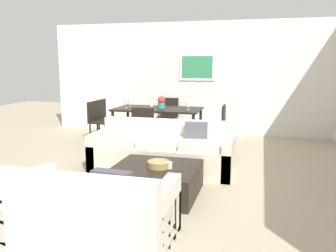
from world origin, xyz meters
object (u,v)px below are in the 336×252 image
object	(u,v)px
dining_chair_left_near	(97,118)
wine_glass_foot	(152,105)
sofa_beige	(163,152)
loveseat_white	(91,213)
decorative_bowl	(159,164)
dining_chair_head	(168,114)
candle_jar	(170,165)
wine_glass_left_far	(130,101)
centerpiece_vase	(161,102)
wine_glass_left_near	(126,102)
dining_chair_foot	(145,126)
wine_glass_head	(163,100)
coffee_table	(156,180)
wine_glass_right_near	(188,105)
dining_chair_right_near	(218,124)
dining_table	(158,111)
dining_chair_left_far	(106,116)

from	to	relation	value
dining_chair_left_near	wine_glass_foot	xyz separation A→B (m)	(1.34, -0.22, 0.37)
sofa_beige	loveseat_white	bearing A→B (deg)	-90.93
decorative_bowl	dining_chair_head	world-z (taller)	dining_chair_head
sofa_beige	candle_jar	distance (m)	1.22
wine_glass_left_far	centerpiece_vase	size ratio (longest dim) A/B	0.62
centerpiece_vase	sofa_beige	bearing A→B (deg)	-73.33
wine_glass_left_near	wine_glass_left_far	distance (m)	0.25
dining_chair_foot	wine_glass_left_near	world-z (taller)	wine_glass_left_near
wine_glass_head	wine_glass_left_far	bearing A→B (deg)	-155.22
coffee_table	wine_glass_left_far	bearing A→B (deg)	116.03
wine_glass_foot	dining_chair_foot	bearing A→B (deg)	-90.00
wine_glass_right_near	wine_glass_foot	xyz separation A→B (m)	(-0.69, -0.32, 0.02)
dining_chair_foot	centerpiece_vase	world-z (taller)	centerpiece_vase
decorative_bowl	dining_chair_left_near	distance (m)	3.65
wine_glass_head	wine_glass_foot	world-z (taller)	wine_glass_head
coffee_table	wine_glass_head	xyz separation A→B (m)	(-0.87, 3.51, 0.69)
loveseat_white	wine_glass_foot	xyz separation A→B (m)	(-0.63, 3.99, 0.58)
wine_glass_left_far	dining_chair_foot	bearing A→B (deg)	-56.31
dining_chair_head	centerpiece_vase	size ratio (longest dim) A/B	3.33
wine_glass_left_near	wine_glass_foot	bearing A→B (deg)	-24.78
coffee_table	decorative_bowl	size ratio (longest dim) A/B	3.68
dining_chair_left_near	dining_chair_head	xyz separation A→B (m)	(1.34, 1.14, 0.00)
dining_chair_right_near	wine_glass_right_near	xyz separation A→B (m)	(-0.65, 0.10, 0.35)
candle_jar	dining_chair_left_near	distance (m)	3.77
wine_glass_left_far	centerpiece_vase	distance (m)	0.79
decorative_bowl	wine_glass_left_far	bearing A→B (deg)	116.58
dining_table	dining_chair_right_near	xyz separation A→B (m)	(1.34, -0.23, -0.18)
decorative_bowl	dining_chair_left_near	world-z (taller)	dining_chair_left_near
wine_glass_left_near	coffee_table	bearing A→B (deg)	-62.09
loveseat_white	dining_table	size ratio (longest dim) A/B	0.84
sofa_beige	coffee_table	distance (m)	1.13
coffee_table	decorative_bowl	world-z (taller)	decorative_bowl
wine_glass_left_near	wine_glass_right_near	distance (m)	1.38
dining_chair_right_near	wine_glass_foot	distance (m)	1.41
dining_chair_right_near	centerpiece_vase	bearing A→B (deg)	170.35
wine_glass_foot	centerpiece_vase	size ratio (longest dim) A/B	0.64
candle_jar	dining_chair_head	world-z (taller)	dining_chair_head
sofa_beige	wine_glass_head	distance (m)	2.57
sofa_beige	dining_chair_head	world-z (taller)	dining_chair_head
dining_chair_left_far	centerpiece_vase	world-z (taller)	centerpiece_vase
dining_chair_left_far	wine_glass_right_near	bearing A→B (deg)	-9.80
dining_chair_foot	wine_glass_right_near	distance (m)	1.10
decorative_bowl	dining_chair_foot	bearing A→B (deg)	112.86
dining_chair_left_far	dining_chair_left_near	bearing A→B (deg)	-90.00
sofa_beige	coffee_table	size ratio (longest dim) A/B	2.06
wine_glass_left_far	wine_glass_foot	world-z (taller)	wine_glass_foot
sofa_beige	centerpiece_vase	size ratio (longest dim) A/B	8.56
sofa_beige	dining_chair_foot	bearing A→B (deg)	122.40
coffee_table	centerpiece_vase	distance (m)	3.23
sofa_beige	dining_chair_foot	distance (m)	1.27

